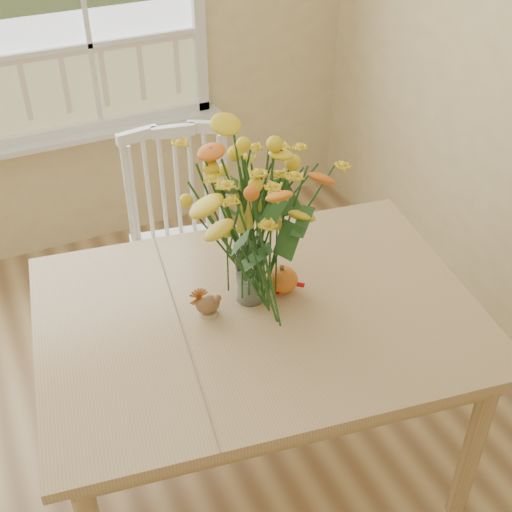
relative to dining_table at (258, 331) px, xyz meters
name	(u,v)px	position (x,y,z in m)	size (l,w,h in m)	color
dining_table	(258,331)	(0.00, 0.00, 0.00)	(1.62, 1.26, 0.80)	tan
windsor_chair	(184,234)	(0.02, 0.85, -0.13)	(0.55, 0.53, 1.03)	white
flower_vase	(250,215)	(0.00, 0.08, 0.43)	(0.48, 0.48, 0.57)	white
pumpkin	(282,281)	(0.12, 0.07, 0.14)	(0.11, 0.11, 0.09)	#BF4E16
turkey_figurine	(208,304)	(-0.16, 0.06, 0.13)	(0.09, 0.07, 0.10)	#CCB78C
dark_gourd	(277,282)	(0.11, 0.08, 0.12)	(0.13, 0.10, 0.07)	#38160F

